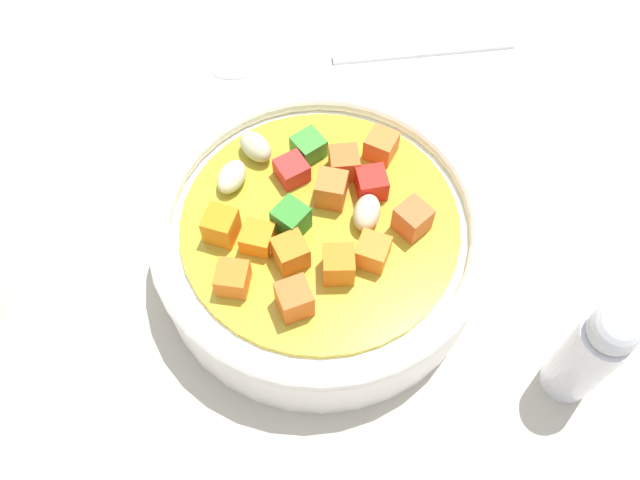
% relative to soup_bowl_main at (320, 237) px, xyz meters
% --- Properties ---
extents(ground_plane, '(1.40, 1.40, 0.02)m').
position_rel_soup_bowl_main_xyz_m(ground_plane, '(-0.00, -0.00, -0.04)').
color(ground_plane, '#BAB2A0').
extents(soup_bowl_main, '(0.20, 0.20, 0.06)m').
position_rel_soup_bowl_main_xyz_m(soup_bowl_main, '(0.00, 0.00, 0.00)').
color(soup_bowl_main, white).
rests_on(soup_bowl_main, ground_plane).
extents(spoon, '(0.12, 0.21, 0.01)m').
position_rel_soup_bowl_main_xyz_m(spoon, '(0.17, 0.04, -0.02)').
color(spoon, silver).
rests_on(spoon, ground_plane).
extents(pepper_shaker, '(0.03, 0.03, 0.09)m').
position_rel_soup_bowl_main_xyz_m(pepper_shaker, '(-0.02, -0.16, 0.02)').
color(pepper_shaker, silver).
rests_on(pepper_shaker, ground_plane).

